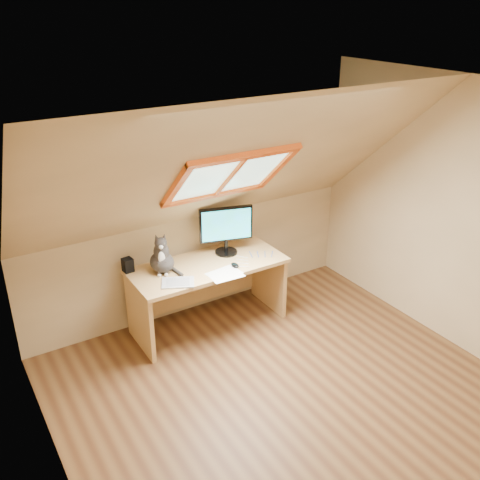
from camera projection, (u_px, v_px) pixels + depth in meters
ground at (298, 405)px, 4.24m from camera, size 3.50×3.50×0.00m
room_shell at (316, 247)px, 3.57m from camera, size 3.52×3.52×2.41m
desk at (205, 281)px, 5.14m from camera, size 1.47×0.64×0.67m
monitor at (226, 227)px, 5.10m from camera, size 0.51×0.22×0.48m
cat at (162, 258)px, 4.81m from camera, size 0.29×0.32×0.39m
desk_speaker at (128, 265)px, 4.85m from camera, size 0.10×0.10×0.13m
graphics_tablet at (178, 283)px, 4.67m from camera, size 0.34×0.30×0.01m
mouse at (235, 265)px, 4.95m from camera, size 0.06×0.10×0.03m
papers at (216, 276)px, 4.78m from camera, size 0.33×0.27×0.00m
cables at (254, 257)px, 5.13m from camera, size 0.51×0.26×0.01m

